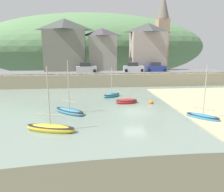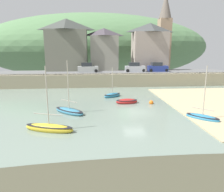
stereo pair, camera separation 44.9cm
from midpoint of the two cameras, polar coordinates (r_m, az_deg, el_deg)
ground at (r=16.58m, az=18.35°, el=-12.63°), size 48.00×41.00×0.61m
quay_seawall at (r=41.45m, az=1.75°, el=4.56°), size 48.00×9.40×2.40m
hillside_backdrop at (r=78.47m, az=-4.48°, el=12.94°), size 80.00×44.00×22.27m
waterfront_building_left at (r=48.75m, az=-11.63°, el=13.29°), size 8.90×5.99×10.98m
waterfront_building_centre at (r=48.54m, az=-1.86°, el=12.42°), size 6.32×4.49×9.09m
waterfront_building_right at (r=50.21m, az=10.25°, el=12.90°), size 7.85×5.21×10.26m
church_with_spire at (r=55.56m, az=14.05°, el=16.65°), size 3.00×3.00×17.59m
rowboat_small_beached at (r=23.73m, az=23.48°, el=-5.19°), size 3.13×3.21×5.62m
sailboat_blue_trim at (r=24.38m, az=-10.82°, el=-3.92°), size 3.98×3.74×5.99m
sailboat_white_hull at (r=31.99m, az=0.49°, el=0.23°), size 3.06×2.59×4.60m
sailboat_tall_mast at (r=28.37m, az=4.40°, el=-1.44°), size 3.00×1.65×0.75m
motorboat_with_cabin at (r=19.58m, az=-15.78°, el=-8.16°), size 4.62×2.43×5.84m
parked_car_near_slipway at (r=44.13m, az=-6.23°, el=7.39°), size 4.23×2.03×1.95m
parked_car_by_wall at (r=45.03m, az=6.38°, el=7.48°), size 4.15×1.83×1.95m
parked_car_end_of_row at (r=46.23m, az=12.30°, el=7.40°), size 4.15×1.83×1.95m
mooring_buoy at (r=28.46m, az=10.87°, el=-1.72°), size 0.57×0.57×0.57m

